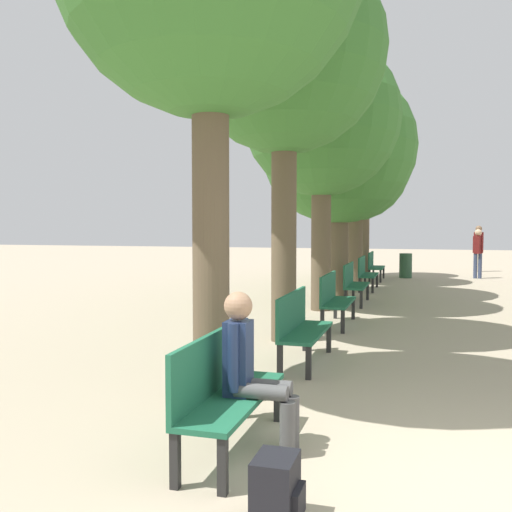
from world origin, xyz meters
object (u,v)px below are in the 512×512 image
tree_row_1 (284,54)px  tree_row_2 (322,119)px  tree_row_5 (362,167)px  trash_bin (406,266)px  tree_row_3 (338,148)px  bench_row_5 (374,264)px  person_seated (252,367)px  bench_row_1 (300,323)px  backpack (277,490)px  bench_row_2 (334,296)px  tree_row_4 (354,168)px  pedestrian_mid (478,245)px  bench_row_3 (353,281)px  bench_row_0 (223,384)px  pedestrian_near (478,250)px  bench_row_4 (365,271)px

tree_row_1 → tree_row_2: bearing=90.0°
tree_row_2 → tree_row_5: tree_row_2 is taller
trash_bin → tree_row_3: bearing=-104.5°
bench_row_5 → person_seated: 14.27m
person_seated → bench_row_1: bearing=94.5°
tree_row_5 → trash_bin: bearing=1.6°
backpack → tree_row_2: bearing=98.1°
bench_row_2 → tree_row_2: 3.82m
tree_row_1 → backpack: bearing=-76.9°
bench_row_5 → tree_row_1: bearing=-93.0°
bench_row_5 → bench_row_2: bearing=-90.0°
tree_row_5 → bench_row_5: bearing=-64.5°
tree_row_3 → tree_row_4: size_ratio=1.08×
backpack → pedestrian_mid: pedestrian_mid is taller
bench_row_3 → pedestrian_mid: (3.50, 10.27, 0.49)m
person_seated → trash_bin: bearing=87.3°
tree_row_5 → pedestrian_mid: (4.02, 3.46, -2.70)m
bench_row_5 → tree_row_1: size_ratio=0.26×
bench_row_5 → pedestrian_mid: size_ratio=0.88×
bench_row_0 → tree_row_2: 8.18m
trash_bin → person_seated: bearing=-92.7°
bench_row_3 → tree_row_5: tree_row_5 is taller
bench_row_3 → tree_row_3: size_ratio=0.28×
tree_row_2 → bench_row_2: bearing=-73.0°
tree_row_3 → pedestrian_near: (3.75, 6.10, -2.69)m
bench_row_5 → bench_row_0: bearing=-90.0°
tree_row_2 → trash_bin: 8.85m
tree_row_2 → person_seated: (0.74, -7.39, -3.23)m
bench_row_1 → pedestrian_near: (3.22, 13.01, 0.42)m
bench_row_1 → tree_row_2: bearing=96.5°
trash_bin → bench_row_3: bearing=-97.8°
pedestrian_near → tree_row_2: bearing=-113.9°
tree_row_2 → tree_row_5: (-0.00, 7.97, -0.18)m
bench_row_3 → tree_row_4: (-0.52, 4.62, 2.95)m
bench_row_0 → bench_row_3: (0.00, 8.59, 0.00)m
bench_row_4 → trash_bin: bearing=76.7°
pedestrian_near → bench_row_4: bearing=-126.1°
bench_row_4 → tree_row_2: tree_row_2 is taller
bench_row_0 → tree_row_2: tree_row_2 is taller
bench_row_0 → tree_row_4: (-0.52, 13.20, 2.95)m
bench_row_0 → bench_row_2: bearing=90.0°
bench_row_1 → bench_row_5: same height
bench_row_2 → tree_row_5: bearing=93.1°
tree_row_3 → pedestrian_near: 7.64m
pedestrian_near → tree_row_1: bearing=-107.8°
person_seated → bench_row_4: bearing=91.1°
bench_row_3 → person_seated: bearing=-88.5°
bench_row_0 → tree_row_5: tree_row_5 is taller
tree_row_2 → tree_row_5: bearing=90.0°
bench_row_2 → backpack: size_ratio=3.91×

